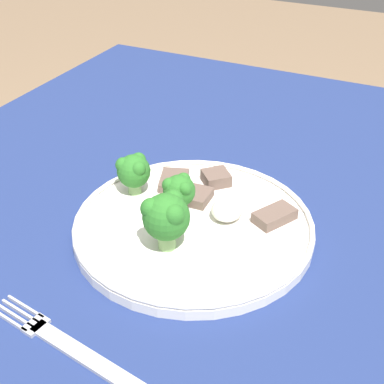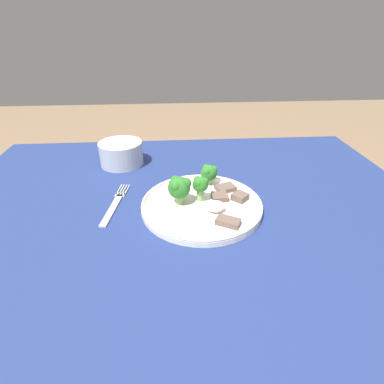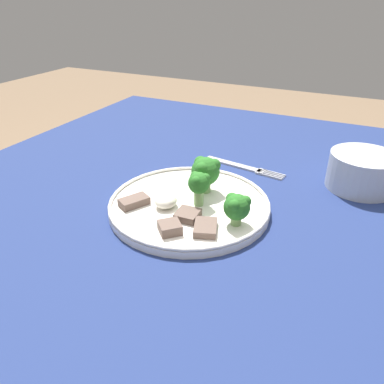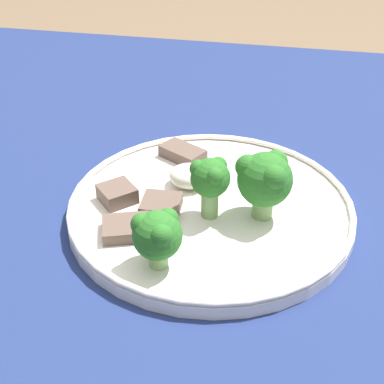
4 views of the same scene
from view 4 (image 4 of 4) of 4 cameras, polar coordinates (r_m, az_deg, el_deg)
name	(u,v)px [view 4 (image 4 of 4)]	position (r m, az deg, el deg)	size (l,w,h in m)	color
table	(244,273)	(0.61, 5.55, -8.58)	(1.14, 0.96, 0.73)	navy
dinner_plate	(210,207)	(0.52, 1.98, -1.64)	(0.27, 0.27, 0.02)	white
broccoli_floret_near_rim_left	(157,234)	(0.43, -3.72, -4.54)	(0.04, 0.04, 0.05)	#7FA866
broccoli_floret_center_left	(265,179)	(0.48, 7.79, 1.41)	(0.05, 0.05, 0.06)	#7FA866
broccoli_floret_back_left	(210,179)	(0.48, 1.96, 1.38)	(0.04, 0.04, 0.06)	#7FA866
meat_slice_front_slice	(117,194)	(0.52, -7.99, -0.19)	(0.04, 0.04, 0.02)	brown
meat_slice_middle_slice	(183,153)	(0.59, -1.01, 4.16)	(0.06, 0.05, 0.01)	brown
meat_slice_rear_slice	(128,228)	(0.48, -6.82, -3.83)	(0.05, 0.05, 0.01)	brown
meat_slice_edge_slice	(161,205)	(0.50, -3.30, -1.42)	(0.04, 0.04, 0.01)	brown
sauce_dollop	(189,176)	(0.54, -0.33, 1.72)	(0.04, 0.04, 0.02)	silver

